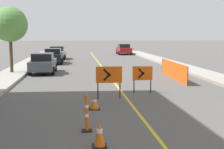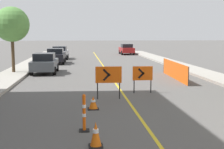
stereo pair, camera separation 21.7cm
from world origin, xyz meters
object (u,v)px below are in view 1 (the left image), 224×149
object	(u,v)px
traffic_cone_third	(100,134)
parked_car_opposite_side	(124,49)
traffic_cone_fourth	(94,103)
parked_car_curb_mid	(53,56)
arrow_barricade_primary	(109,76)
parked_car_curb_far	(57,53)
parked_car_curb_near	(43,63)
arrow_barricade_secondary	(142,74)
delineator_post_rear	(87,115)
street_tree_left_near	(10,24)

from	to	relation	value
traffic_cone_third	parked_car_opposite_side	xyz separation A→B (m)	(6.49, 38.27, 0.45)
traffic_cone_third	traffic_cone_fourth	xyz separation A→B (m)	(0.10, 4.31, -0.08)
parked_car_curb_mid	parked_car_opposite_side	size ratio (longest dim) A/B	1.00
arrow_barricade_primary	parked_car_opposite_side	xyz separation A→B (m)	(5.58, 32.03, -0.31)
traffic_cone_third	parked_car_curb_far	size ratio (longest dim) A/B	0.16
parked_car_curb_near	arrow_barricade_primary	bearing A→B (deg)	-67.76
traffic_cone_third	arrow_barricade_primary	distance (m)	6.35
traffic_cone_third	traffic_cone_fourth	size ratio (longest dim) A/B	1.28
parked_car_curb_mid	parked_car_curb_far	size ratio (longest dim) A/B	0.99
traffic_cone_third	arrow_barricade_secondary	bearing A→B (deg)	69.70
traffic_cone_third	parked_car_curb_mid	xyz separation A→B (m)	(-2.98, 24.64, 0.45)
traffic_cone_third	parked_car_curb_mid	world-z (taller)	parked_car_curb_mid
delineator_post_rear	arrow_barricade_primary	distance (m)	5.01
arrow_barricade_secondary	delineator_post_rear	bearing A→B (deg)	-116.74
arrow_barricade_secondary	street_tree_left_near	bearing A→B (deg)	134.34
traffic_cone_third	arrow_barricade_secondary	size ratio (longest dim) A/B	0.50
traffic_cone_third	parked_car_curb_near	xyz separation A→B (m)	(-3.22, 16.58, 0.45)
street_tree_left_near	arrow_barricade_primary	bearing A→B (deg)	-56.99
traffic_cone_third	arrow_barricade_secondary	distance (m)	8.16
traffic_cone_fourth	street_tree_left_near	distance (m)	13.58
parked_car_curb_near	parked_car_curb_mid	xyz separation A→B (m)	(0.24, 8.06, 0.00)
arrow_barricade_secondary	parked_car_curb_far	size ratio (longest dim) A/B	0.32
arrow_barricade_primary	street_tree_left_near	size ratio (longest dim) A/B	0.31
traffic_cone_fourth	street_tree_left_near	bearing A→B (deg)	115.44
traffic_cone_third	parked_car_curb_far	bearing A→B (deg)	95.45
traffic_cone_third	parked_car_curb_near	distance (m)	16.90
delineator_post_rear	street_tree_left_near	xyz separation A→B (m)	(-5.23, 14.74, 3.26)
arrow_barricade_secondary	parked_car_opposite_side	world-z (taller)	parked_car_opposite_side
arrow_barricade_secondary	traffic_cone_third	bearing A→B (deg)	-110.37
delineator_post_rear	arrow_barricade_secondary	distance (m)	6.97
traffic_cone_fourth	street_tree_left_near	size ratio (longest dim) A/B	0.11
traffic_cone_fourth	arrow_barricade_secondary	xyz separation A→B (m)	(2.72, 3.32, 0.71)
parked_car_curb_far	parked_car_opposite_side	xyz separation A→B (m)	(9.39, 7.86, 0.00)
delineator_post_rear	parked_car_curb_mid	distance (m)	23.38
parked_car_opposite_side	street_tree_left_near	bearing A→B (deg)	-119.58
traffic_cone_fourth	street_tree_left_near	xyz separation A→B (m)	(-5.64, 11.85, 3.51)
parked_car_curb_mid	street_tree_left_near	xyz separation A→B (m)	(-2.55, -8.49, 2.98)
parked_car_curb_near	parked_car_curb_mid	size ratio (longest dim) A/B	1.00
parked_car_curb_near	street_tree_left_near	distance (m)	3.80
parked_car_curb_mid	parked_car_opposite_side	xyz separation A→B (m)	(9.47, 13.63, 0.00)
traffic_cone_fourth	arrow_barricade_primary	xyz separation A→B (m)	(0.81, 1.93, 0.84)
parked_car_curb_mid	traffic_cone_third	bearing A→B (deg)	-82.43
delineator_post_rear	parked_car_curb_mid	size ratio (longest dim) A/B	0.28
arrow_barricade_secondary	parked_car_opposite_side	xyz separation A→B (m)	(3.67, 30.64, -0.18)
delineator_post_rear	arrow_barricade_primary	world-z (taller)	arrow_barricade_primary
parked_car_curb_near	traffic_cone_fourth	bearing A→B (deg)	-74.37
parked_car_opposite_side	arrow_barricade_primary	bearing A→B (deg)	-100.93
parked_car_curb_mid	street_tree_left_near	world-z (taller)	street_tree_left_near
delineator_post_rear	parked_car_curb_near	bearing A→B (deg)	100.89
traffic_cone_third	parked_car_opposite_side	bearing A→B (deg)	80.37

